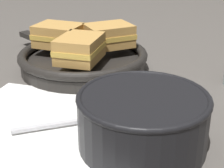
{
  "coord_description": "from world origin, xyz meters",
  "views": [
    {
      "loc": [
        0.11,
        -0.44,
        0.26
      ],
      "look_at": [
        -0.01,
        0.04,
        0.04
      ],
      "focal_mm": 55.0,
      "sensor_mm": 36.0,
      "label": 1
    }
  ],
  "objects_px": {
    "skillet": "(83,59)",
    "sandwich_near_left": "(59,35)",
    "spoon": "(85,120)",
    "sandwich_far_left": "(109,35)",
    "soup_bowl": "(143,117)",
    "sandwich_near_right": "(80,48)"
  },
  "relations": [
    {
      "from": "spoon",
      "to": "sandwich_near_left",
      "type": "relative_size",
      "value": 1.33
    },
    {
      "from": "spoon",
      "to": "sandwich_near_left",
      "type": "distance_m",
      "value": 0.27
    },
    {
      "from": "soup_bowl",
      "to": "sandwich_far_left",
      "type": "distance_m",
      "value": 0.32
    },
    {
      "from": "skillet",
      "to": "sandwich_near_left",
      "type": "bearing_deg",
      "value": 164.41
    },
    {
      "from": "sandwich_near_left",
      "to": "sandwich_near_right",
      "type": "xyz_separation_m",
      "value": [
        0.07,
        -0.08,
        0.0
      ]
    },
    {
      "from": "soup_bowl",
      "to": "spoon",
      "type": "bearing_deg",
      "value": 159.86
    },
    {
      "from": "spoon",
      "to": "sandwich_far_left",
      "type": "relative_size",
      "value": 1.14
    },
    {
      "from": "soup_bowl",
      "to": "sandwich_far_left",
      "type": "relative_size",
      "value": 1.41
    },
    {
      "from": "soup_bowl",
      "to": "spoon",
      "type": "relative_size",
      "value": 1.24
    },
    {
      "from": "sandwich_near_right",
      "to": "sandwich_far_left",
      "type": "distance_m",
      "value": 0.11
    },
    {
      "from": "spoon",
      "to": "sandwich_far_left",
      "type": "bearing_deg",
      "value": 64.93
    },
    {
      "from": "sandwich_near_left",
      "to": "skillet",
      "type": "bearing_deg",
      "value": -15.59
    },
    {
      "from": "soup_bowl",
      "to": "sandwich_near_left",
      "type": "height_order",
      "value": "sandwich_near_left"
    },
    {
      "from": "sandwich_near_right",
      "to": "soup_bowl",
      "type": "bearing_deg",
      "value": -51.8
    },
    {
      "from": "soup_bowl",
      "to": "sandwich_near_right",
      "type": "distance_m",
      "value": 0.24
    },
    {
      "from": "soup_bowl",
      "to": "sandwich_near_right",
      "type": "bearing_deg",
      "value": 128.2
    },
    {
      "from": "soup_bowl",
      "to": "sandwich_near_left",
      "type": "bearing_deg",
      "value": 129.89
    },
    {
      "from": "skillet",
      "to": "sandwich_far_left",
      "type": "height_order",
      "value": "sandwich_far_left"
    },
    {
      "from": "spoon",
      "to": "soup_bowl",
      "type": "bearing_deg",
      "value": -51.94
    },
    {
      "from": "soup_bowl",
      "to": "sandwich_near_right",
      "type": "xyz_separation_m",
      "value": [
        -0.15,
        0.19,
        0.02
      ]
    },
    {
      "from": "skillet",
      "to": "sandwich_near_left",
      "type": "height_order",
      "value": "sandwich_near_left"
    },
    {
      "from": "spoon",
      "to": "sandwich_near_right",
      "type": "distance_m",
      "value": 0.18
    }
  ]
}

